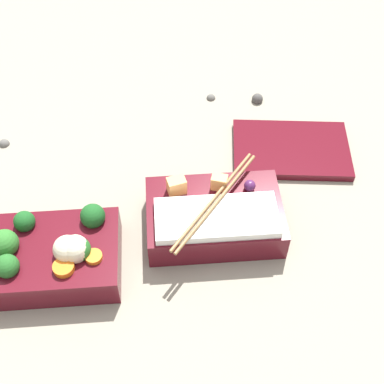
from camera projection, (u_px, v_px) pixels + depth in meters
The scene contains 7 objects.
ground_plane at pixel (140, 244), 0.78m from camera, with size 3.00×3.00×0.00m, color gray.
bento_tray_vegetable at pixel (50, 255), 0.73m from camera, with size 0.20×0.13×0.08m.
bento_tray_rice at pixel (214, 217), 0.77m from camera, with size 0.20×0.17×0.07m.
bento_lid at pixel (291, 149), 0.89m from camera, with size 0.19×0.12×0.01m, color #510F19.
pebble_0 at pixel (257, 99), 0.97m from camera, with size 0.02×0.02×0.02m, color #474442.
pebble_1 at pixel (4, 142), 0.90m from camera, with size 0.02×0.02×0.02m, color #595651.
pebble_3 at pixel (211, 97), 0.98m from camera, with size 0.02×0.02×0.02m, color #595651.
Camera 1 is at (0.04, -0.44, 0.65)m, focal length 50.00 mm.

